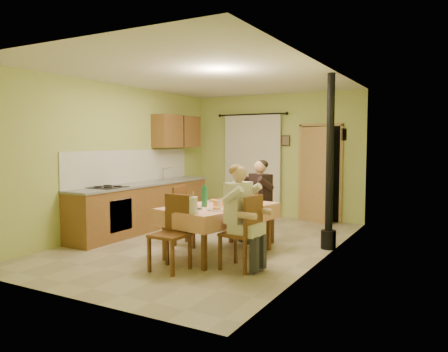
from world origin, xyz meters
The scene contains 17 objects.
floor centered at (0.00, 0.00, 0.00)m, with size 4.00×6.00×0.01m, color tan.
room_shell centered at (0.00, 0.00, 1.82)m, with size 4.04×6.04×2.82m.
kitchen_run centered at (-1.71, 0.40, 0.48)m, with size 0.64×3.64×1.56m.
upper_cabinets centered at (-1.82, 1.70, 1.95)m, with size 0.35×1.40×0.70m, color brown.
curtain centered at (-0.55, 2.90, 1.26)m, with size 1.70×0.07×2.22m.
doorway centered at (1.03, 2.88, 1.05)m, with size 0.96×0.44×2.15m.
dining_table centered at (0.55, -0.59, 0.38)m, with size 1.40×1.94×0.76m.
tableware centered at (0.54, -0.70, 0.83)m, with size 0.71×1.66×0.33m.
chair_far centered at (0.73, 0.43, 0.29)m, with size 0.54×0.54×0.95m.
chair_near centered at (0.37, -1.60, 0.29)m, with size 0.46×0.46×1.01m.
chair_right centered at (1.18, -1.10, 0.29)m, with size 0.49×0.49×1.01m.
chair_left centered at (-0.21, -0.27, 0.29)m, with size 0.44×0.44×0.98m.
man_far centered at (0.74, 0.44, 0.88)m, with size 0.65×0.62×1.39m.
man_right centered at (1.16, -1.10, 0.88)m, with size 0.49×0.60×1.39m.
stove_flue centered at (1.90, 0.60, 1.02)m, with size 0.24×0.24×2.80m.
picture_back centered at (0.25, 2.97, 1.75)m, with size 0.19×0.03×0.23m, color black.
picture_right centered at (1.97, 1.20, 1.85)m, with size 0.03×0.31×0.21m, color brown.
Camera 1 is at (3.78, -6.29, 1.72)m, focal length 35.00 mm.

